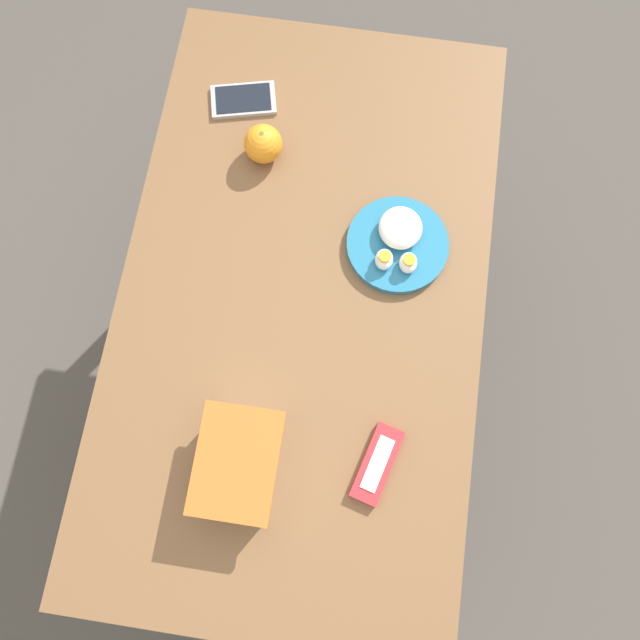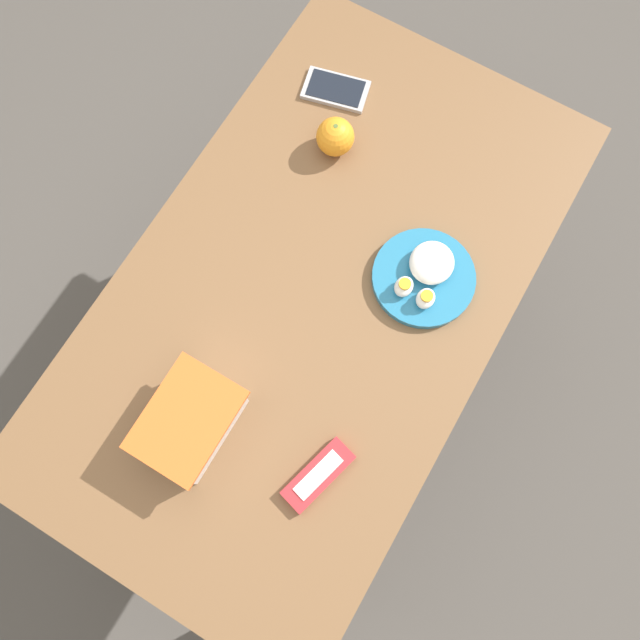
{
  "view_description": "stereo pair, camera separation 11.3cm",
  "coord_description": "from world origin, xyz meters",
  "px_view_note": "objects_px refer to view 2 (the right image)",
  "views": [
    {
      "loc": [
        -0.34,
        -0.09,
        1.88
      ],
      "look_at": [
        -0.05,
        -0.04,
        0.79
      ],
      "focal_mm": 35.0,
      "sensor_mm": 36.0,
      "label": 1
    },
    {
      "loc": [
        -0.31,
        -0.19,
        1.88
      ],
      "look_at": [
        -0.05,
        -0.04,
        0.79
      ],
      "focal_mm": 35.0,
      "sensor_mm": 36.0,
      "label": 2
    }
  ],
  "objects_px": {
    "orange_fruit": "(335,137)",
    "candy_bar": "(318,475)",
    "cell_phone": "(336,90)",
    "food_container": "(191,422)",
    "rice_plate": "(425,275)"
  },
  "relations": [
    {
      "from": "rice_plate",
      "to": "cell_phone",
      "type": "relative_size",
      "value": 1.34
    },
    {
      "from": "orange_fruit",
      "to": "candy_bar",
      "type": "distance_m",
      "value": 0.64
    },
    {
      "from": "orange_fruit",
      "to": "candy_bar",
      "type": "relative_size",
      "value": 0.52
    },
    {
      "from": "orange_fruit",
      "to": "rice_plate",
      "type": "height_order",
      "value": "orange_fruit"
    },
    {
      "from": "orange_fruit",
      "to": "cell_phone",
      "type": "height_order",
      "value": "orange_fruit"
    },
    {
      "from": "food_container",
      "to": "cell_phone",
      "type": "relative_size",
      "value": 1.27
    },
    {
      "from": "cell_phone",
      "to": "food_container",
      "type": "bearing_deg",
      "value": -169.82
    },
    {
      "from": "food_container",
      "to": "orange_fruit",
      "type": "xyz_separation_m",
      "value": [
        0.61,
        0.07,
        -0.0
      ]
    },
    {
      "from": "rice_plate",
      "to": "cell_phone",
      "type": "height_order",
      "value": "rice_plate"
    },
    {
      "from": "orange_fruit",
      "to": "candy_bar",
      "type": "xyz_separation_m",
      "value": [
        -0.57,
        -0.3,
        -0.03
      ]
    },
    {
      "from": "candy_bar",
      "to": "cell_phone",
      "type": "relative_size",
      "value": 1.0
    },
    {
      "from": "food_container",
      "to": "rice_plate",
      "type": "relative_size",
      "value": 0.95
    },
    {
      "from": "cell_phone",
      "to": "rice_plate",
      "type": "bearing_deg",
      "value": -127.58
    },
    {
      "from": "candy_bar",
      "to": "rice_plate",
      "type": "bearing_deg",
      "value": 1.78
    },
    {
      "from": "food_container",
      "to": "orange_fruit",
      "type": "distance_m",
      "value": 0.61
    }
  ]
}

